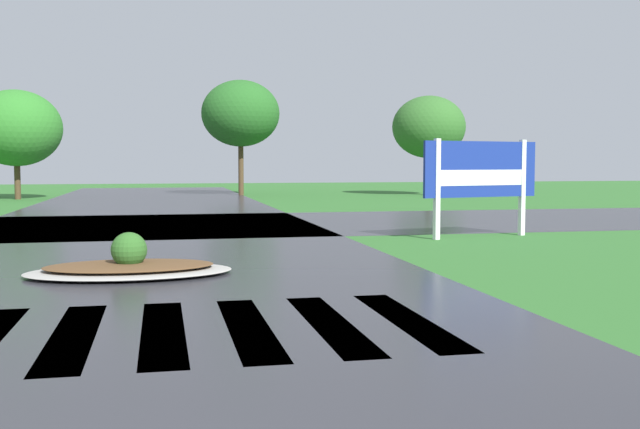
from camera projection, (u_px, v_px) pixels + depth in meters
The scene contains 6 objects.
asphalt_roadway at pixel (134, 269), 12.53m from camera, with size 9.44×80.00×0.01m, color #2B2B30.
asphalt_cross_road at pixel (145, 225), 21.11m from camera, with size 90.00×8.49×0.01m, color #2B2B30.
crosswalk_stripes at pixel (119, 333), 7.82m from camera, with size 6.75×3.16×0.01m.
estate_billboard at pixel (481, 173), 17.64m from camera, with size 3.07×0.77×2.31m.
median_island at pixel (129, 267), 11.80m from camera, with size 3.20×1.85×0.68m.
background_treeline at pixel (112, 122), 37.06m from camera, with size 43.96×6.60×6.11m.
Camera 1 is at (0.45, -2.80, 1.78)m, focal length 42.24 mm.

